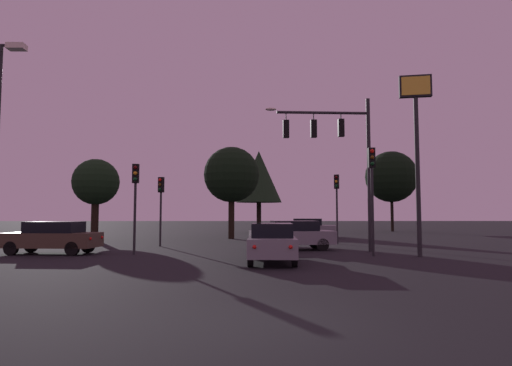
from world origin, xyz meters
TOP-DOWN VIEW (x-y plane):
  - ground_plane at (0.00, 24.50)m, footprint 168.00×168.00m
  - traffic_signal_mast_arm at (4.27, 13.83)m, footprint 5.35×0.49m
  - traffic_light_corner_left at (5.34, 19.54)m, footprint 0.37×0.39m
  - traffic_light_corner_right at (-5.60, 12.65)m, footprint 0.32×0.36m
  - traffic_light_median at (-5.43, 17.66)m, footprint 0.36×0.38m
  - traffic_light_far_side at (5.29, 11.64)m, footprint 0.31×0.35m
  - car_nearside_lane at (0.64, 9.20)m, footprint 1.97×4.34m
  - car_crossing_left at (-9.53, 12.93)m, footprint 4.55×2.11m
  - car_crossing_right at (2.03, 15.00)m, footprint 4.55×2.17m
  - car_far_lane at (4.53, 26.17)m, footprint 4.34×2.58m
  - store_sign_illuminated at (7.27, 11.38)m, footprint 1.42×0.52m
  - tree_behind_sign at (-1.58, 25.24)m, footprint 4.27×4.27m
  - tree_left_far at (15.32, 38.51)m, footprint 5.57×5.57m
  - tree_center_horizon at (0.79, 35.81)m, footprint 4.64×4.64m
  - tree_right_cluster at (-11.12, 22.89)m, footprint 3.26×3.26m

SIDE VIEW (x-z plane):
  - ground_plane at x=0.00m, z-range 0.00..0.00m
  - car_nearside_lane at x=0.64m, z-range 0.03..1.55m
  - car_far_lane at x=4.53m, z-range 0.03..1.55m
  - car_crossing_left at x=-9.53m, z-range 0.03..1.55m
  - car_crossing_right at x=2.03m, z-range 0.04..1.56m
  - traffic_light_median at x=-5.43m, z-range 0.85..4.90m
  - traffic_light_corner_right at x=-5.60m, z-range 0.89..5.12m
  - traffic_light_corner_left at x=5.34m, z-range 0.91..5.30m
  - traffic_light_far_side at x=5.29m, z-range 0.99..5.86m
  - tree_right_cluster at x=-11.12m, z-range 1.21..6.99m
  - tree_behind_sign at x=-1.58m, z-range 1.36..8.41m
  - traffic_signal_mast_arm at x=4.27m, z-range 1.40..9.15m
  - tree_center_horizon at x=0.79m, z-range 1.51..9.84m
  - store_sign_illuminated at x=7.27m, z-range 1.80..9.95m
  - tree_left_far at x=15.32m, z-range 1.57..10.30m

